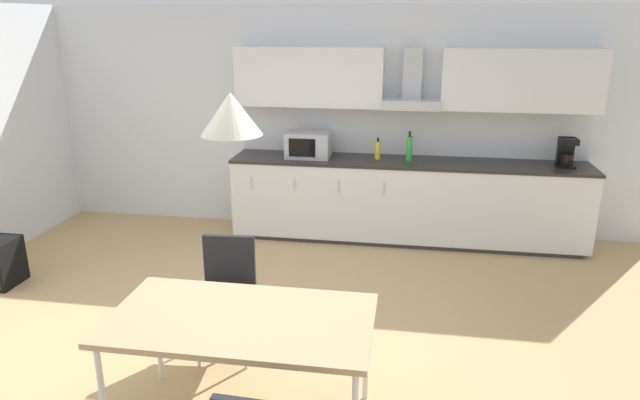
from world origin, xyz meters
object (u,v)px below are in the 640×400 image
Objects in this scene: bottle_yellow at (378,150)px; chair_far_left at (227,284)px; microwave at (308,145)px; coffee_maker at (566,152)px; bottle_green at (409,148)px; pendant_lamp at (231,114)px; dining_table at (241,324)px.

chair_far_left is (-0.91, -2.50, -0.47)m from bottle_yellow.
microwave is 2.70m from coffee_maker.
bottle_green reaches higher than bottle_yellow.
chair_far_left is (-1.25, -2.49, -0.51)m from bottle_green.
microwave is 2.52m from chair_far_left.
microwave is 0.55× the size of chair_far_left.
bottle_green is 1.00× the size of pendant_lamp.
microwave is 1.60× the size of coffee_maker.
microwave is at bearing -179.44° from coffee_maker.
coffee_maker reaches higher than dining_table.
bottle_green is 3.42m from dining_table.
bottle_green is at bearing 74.62° from pendant_lamp.
coffee_maker is (2.70, 0.03, 0.01)m from microwave.
microwave is 3.29m from dining_table.
bottle_green is 0.21× the size of dining_table.
coffee_maker is 0.20× the size of dining_table.
pendant_lamp is at bearing -66.31° from chair_far_left.
dining_table is at bearing 0.00° from pendant_lamp.
bottle_green is at bearing 63.27° from chair_far_left.
bottle_green reaches higher than microwave.
dining_table is at bearing -86.56° from microwave.
pendant_lamp is (-0.56, -3.29, 0.90)m from bottle_yellow.
microwave reaches higher than bottle_yellow.
bottle_yellow is at bearing 2.38° from microwave.
pendant_lamp is (0.20, -3.26, 0.86)m from microwave.
chair_far_left is (-0.35, 0.80, -0.16)m from dining_table.
dining_table is 1.75× the size of chair_far_left.
bottle_yellow is 3.46m from pendant_lamp.
dining_table is at bearing -127.35° from coffee_maker.
pendant_lamp is (0.00, 0.00, 1.21)m from dining_table.
bottle_green is at bearing 74.62° from dining_table.
microwave is 1.50× the size of pendant_lamp.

